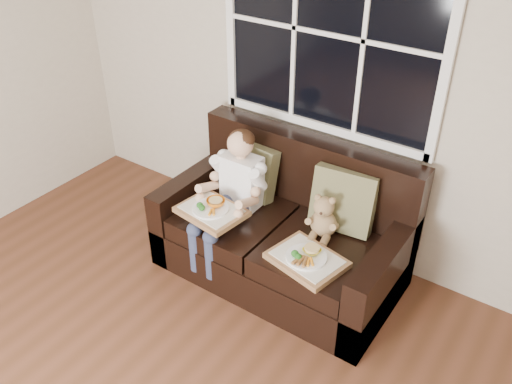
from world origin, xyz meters
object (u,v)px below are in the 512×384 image
Objects in this scene: teddy_bear at (323,219)px; child at (233,187)px; tray_right at (307,259)px; tray_left at (212,210)px; loveseat at (284,235)px.

child is at bearing 178.47° from teddy_bear.
tray_right is (0.72, -0.19, -0.18)m from child.
tray_right is (0.74, 0.03, -0.10)m from tray_left.
child reaches higher than tray_left.
teddy_bear reaches higher than tray_left.
teddy_bear is at bearing -0.61° from loveseat.
teddy_bear reaches higher than tray_right.
tray_right is at bearing -90.49° from teddy_bear.
child is 0.67m from teddy_bear.
tray_left is (-0.38, -0.34, 0.27)m from loveseat.
tray_right is at bearing -14.84° from child.
teddy_bear is at bearing 34.04° from tray_left.
teddy_bear is at bearing 10.29° from child.
loveseat reaches higher than teddy_bear.
loveseat is at bearing 151.13° from tray_right.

